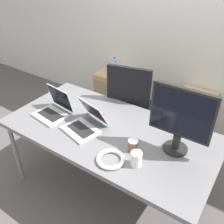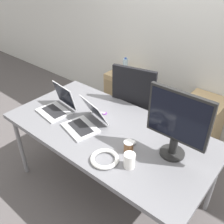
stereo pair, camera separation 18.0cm
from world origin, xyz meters
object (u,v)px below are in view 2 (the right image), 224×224
object	(u,v)px
mouse	(133,143)
cabinet_right	(201,124)
water_bottle	(125,66)
laptop_left	(85,122)
laptop_right	(57,106)
coffee_cup_brown	(129,147)
office_chair	(138,118)
cabinet_left	(124,94)
coffee_cup_white	(129,160)
monitor	(177,123)
cable_coil	(105,159)

from	to	relation	value
mouse	cabinet_right	bearing A→B (deg)	84.84
water_bottle	laptop_left	xyz separation A→B (m)	(0.56, -1.31, 0.06)
laptop_right	coffee_cup_brown	size ratio (longest dim) A/B	3.41
office_chair	cabinet_right	world-z (taller)	office_chair
water_bottle	coffee_cup_brown	size ratio (longest dim) A/B	2.26
cabinet_left	laptop_right	xyz separation A→B (m)	(0.19, -1.30, 0.48)
office_chair	cabinet_left	xyz separation A→B (m)	(-0.59, 0.51, -0.11)
water_bottle	laptop_left	bearing A→B (deg)	-66.66
water_bottle	laptop_right	size ratio (longest dim) A/B	0.66
cabinet_left	coffee_cup_white	world-z (taller)	coffee_cup_white
laptop_left	mouse	xyz separation A→B (m)	(0.45, 0.07, -0.03)
coffee_cup_white	cabinet_right	bearing A→B (deg)	90.27
cabinet_left	cabinet_right	world-z (taller)	same
cabinet_right	coffee_cup_brown	world-z (taller)	coffee_cup_brown
cabinet_left	monitor	world-z (taller)	monitor
cabinet_left	water_bottle	distance (m)	0.42
cable_coil	water_bottle	bearing A→B (deg)	122.53
cabinet_right	cable_coil	world-z (taller)	cable_coil
cabinet_right	coffee_cup_white	world-z (taller)	coffee_cup_white
coffee_cup_white	laptop_right	bearing A→B (deg)	171.30
cabinet_right	laptop_right	xyz separation A→B (m)	(-0.94, -1.30, 0.48)
laptop_left	cabinet_right	bearing A→B (deg)	66.60
cabinet_left	cable_coil	xyz separation A→B (m)	(0.96, -1.51, 0.45)
coffee_cup_white	cable_coil	bearing A→B (deg)	-158.60
cabinet_left	mouse	size ratio (longest dim) A/B	10.65
coffee_cup_brown	laptop_right	bearing A→B (deg)	178.29
office_chair	laptop_right	xyz separation A→B (m)	(-0.39, -0.78, 0.38)
monitor	mouse	size ratio (longest dim) A/B	8.80
coffee_cup_brown	cable_coil	size ratio (longest dim) A/B	0.45
mouse	office_chair	bearing A→B (deg)	120.90
cabinet_right	water_bottle	distance (m)	1.20
coffee_cup_brown	water_bottle	bearing A→B (deg)	128.10
coffee_cup_white	mouse	bearing A→B (deg)	119.72
cabinet_left	laptop_left	world-z (taller)	laptop_left
office_chair	water_bottle	bearing A→B (deg)	138.55
cable_coil	office_chair	bearing A→B (deg)	110.83
monitor	office_chair	bearing A→B (deg)	139.17
cabinet_right	coffee_cup_brown	xyz separation A→B (m)	(-0.09, -1.32, 0.48)
mouse	laptop_right	bearing A→B (deg)	-175.66
cable_coil	cabinet_right	bearing A→B (deg)	83.78
monitor	cable_coil	distance (m)	0.57
cabinet_right	monitor	bearing A→B (deg)	-81.20
monitor	cable_coil	world-z (taller)	monitor
cabinet_right	office_chair	bearing A→B (deg)	-136.48
monitor	laptop_right	bearing A→B (deg)	-171.72
office_chair	cable_coil	distance (m)	1.12
office_chair	laptop_left	world-z (taller)	office_chair
office_chair	coffee_cup_white	bearing A→B (deg)	-59.36
cabinet_right	cable_coil	xyz separation A→B (m)	(-0.16, -1.51, 0.45)
laptop_left	laptop_right	xyz separation A→B (m)	(-0.37, 0.01, 0.00)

